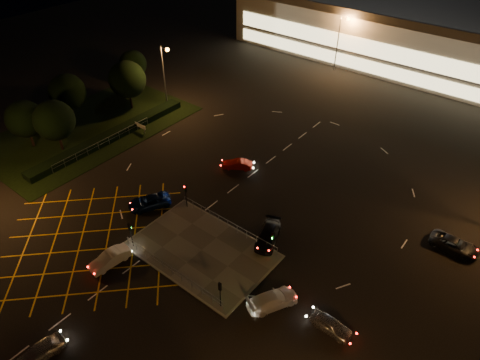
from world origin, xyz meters
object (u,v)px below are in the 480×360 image
Objects in this scene: signal_se at (220,290)px; car_queue_white at (110,259)px; car_left_blue at (149,202)px; car_east_grey at (454,244)px; car_approach_white at (272,300)px; signal_nw at (186,191)px; signal_sw at (130,230)px; car_circ_red at (237,164)px; car_near_silver at (39,352)px; car_right_silver at (331,325)px; car_far_dkgrey at (268,235)px; signal_ne at (273,239)px.

signal_se reaches higher than car_queue_white.
car_east_grey is at bearing 55.60° from car_left_blue.
car_queue_white is 0.88× the size of car_approach_white.
signal_se is at bearing 144.32° from car_east_grey.
signal_nw is (-12.00, 7.99, 0.00)m from signal_se.
signal_sw reaches higher than car_circ_red.
car_near_silver reaches higher than car_left_blue.
car_near_silver is 24.08m from car_right_silver.
signal_nw is 0.64× the size of car_far_dkgrey.
car_approach_white reaches higher than car_near_silver.
car_right_silver is at bearing 161.11° from car_east_grey.
car_queue_white is (-11.94, -10.94, -1.67)m from signal_ne.
car_circ_red is (-12.30, 17.68, -1.75)m from signal_se.
signal_ne reaches higher than car_queue_white.
car_queue_white is (0.06, -10.94, -1.67)m from signal_nw.
car_approach_white reaches higher than car_right_silver.
signal_sw is 15.90m from car_approach_white.
signal_nw is 0.77× the size of car_near_silver.
signal_nw is 1.00× the size of signal_ne.
car_far_dkgrey is 1.31× the size of car_circ_red.
car_right_silver is (20.82, 7.07, -0.06)m from car_queue_white.
signal_sw reaches higher than car_near_silver.
car_approach_white is at bearing -138.44° from signal_se.
car_circ_red is 0.78× the size of car_approach_white.
signal_ne is at bearing -146.35° from signal_sw.
signal_sw is 17.77m from car_circ_red.
car_queue_white is at bearing -38.14° from car_left_blue.
car_east_grey is at bearing 61.13° from car_near_silver.
car_far_dkgrey reaches higher than car_right_silver.
signal_sw reaches higher than car_queue_white.
car_queue_white is at bearing -30.91° from car_circ_red.
signal_se reaches higher than car_near_silver.
signal_nw reaches higher than car_far_dkgrey.
car_left_blue is 33.26m from car_east_grey.
signal_ne is 0.66× the size of car_east_grey.
car_far_dkgrey is at bearing 62.93° from car_right_silver.
signal_sw is 0.84× the size of car_right_silver.
signal_se is at bearing -33.65° from signal_nw.
car_left_blue is at bearing -19.29° from signal_se.
car_circ_red is at bearing 102.72° from car_near_silver.
signal_sw is 0.66× the size of car_east_grey.
signal_sw reaches higher than car_approach_white.
car_approach_white is (15.44, 6.05, -0.00)m from car_queue_white.
car_near_silver is 23.29m from car_far_dkgrey.
signal_se and signal_nw have the same top height.
signal_se is at bearing 20.16° from car_queue_white.
signal_nw and signal_ne have the same top height.
signal_se and signal_ne have the same top height.
signal_ne reaches higher than car_near_silver.
car_approach_white is (5.06, -6.41, -0.02)m from car_far_dkgrey.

